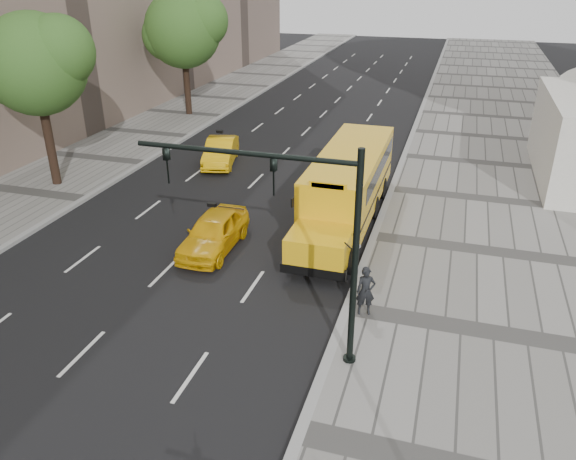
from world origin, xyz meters
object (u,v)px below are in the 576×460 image
(traffic_signal, at_px, (303,229))
(tree_b, at_px, (36,64))
(school_bus, at_px, (349,181))
(tree_c, at_px, (184,29))
(pedestrian, at_px, (366,291))
(taxi_near, at_px, (214,232))
(taxi_far, at_px, (221,152))

(traffic_signal, bearing_deg, tree_b, 148.47)
(tree_b, bearing_deg, school_bus, 1.68)
(tree_b, distance_m, tree_c, 15.27)
(traffic_signal, bearing_deg, school_bus, 93.95)
(tree_c, xyz_separation_m, traffic_signal, (15.59, -24.84, -2.06))
(pedestrian, bearing_deg, tree_c, 109.82)
(tree_c, bearing_deg, traffic_signal, -57.89)
(tree_c, relative_size, school_bus, 0.76)
(tree_c, height_order, pedestrian, tree_c)
(traffic_signal, bearing_deg, pedestrian, 60.36)
(taxi_near, xyz_separation_m, pedestrian, (6.55, -2.99, 0.23))
(taxi_far, relative_size, pedestrian, 2.64)
(school_bus, relative_size, taxi_near, 2.65)
(pedestrian, bearing_deg, traffic_signal, -137.04)
(taxi_near, bearing_deg, traffic_signal, -47.47)
(tree_b, distance_m, taxi_far, 10.21)
(school_bus, xyz_separation_m, traffic_signal, (0.69, -10.01, 2.33))
(taxi_near, height_order, pedestrian, pedestrian)
(tree_c, xyz_separation_m, pedestrian, (17.00, -22.37, -5.18))
(tree_c, height_order, taxi_near, tree_c)
(tree_b, relative_size, traffic_signal, 1.32)
(traffic_signal, bearing_deg, taxi_far, 120.65)
(tree_b, height_order, pedestrian, tree_b)
(pedestrian, relative_size, traffic_signal, 0.26)
(tree_b, xyz_separation_m, taxi_near, (10.45, -4.12, -5.36))
(tree_b, relative_size, taxi_near, 1.94)
(tree_c, relative_size, traffic_signal, 1.37)
(tree_b, height_order, school_bus, tree_b)
(tree_c, distance_m, school_bus, 21.48)
(pedestrian, xyz_separation_m, traffic_signal, (-1.40, -2.47, 3.11))
(tree_c, distance_m, taxi_far, 12.84)
(tree_b, bearing_deg, pedestrian, -22.67)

